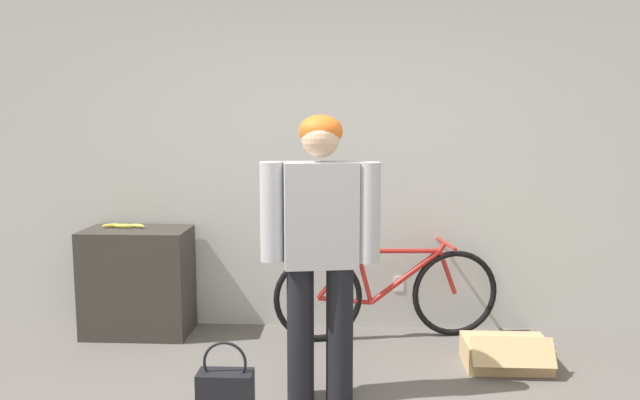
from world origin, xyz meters
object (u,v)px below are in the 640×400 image
object	(u,v)px
banana	(124,226)
handbag	(225,391)
cardboard_box	(506,353)
bicycle	(387,292)
person	(320,239)

from	to	relation	value
banana	handbag	world-z (taller)	banana
cardboard_box	bicycle	bearing A→B (deg)	147.13
bicycle	handbag	world-z (taller)	bicycle
person	banana	xyz separation A→B (m)	(-1.55, 1.10, -0.13)
person	banana	bearing A→B (deg)	135.07
bicycle	cardboard_box	xyz separation A→B (m)	(0.76, -0.49, -0.26)
person	handbag	bearing A→B (deg)	-166.89
banana	handbag	xyz separation A→B (m)	(1.03, -1.32, -0.69)
person	handbag	size ratio (longest dim) A/B	3.94
bicycle	handbag	size ratio (longest dim) A/B	3.98
person	handbag	distance (m)	1.00
handbag	cardboard_box	size ratio (longest dim) A/B	0.77
person	bicycle	size ratio (longest dim) A/B	0.99
bicycle	cardboard_box	world-z (taller)	bicycle
cardboard_box	handbag	bearing A→B (deg)	-156.43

